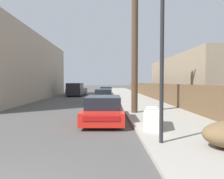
# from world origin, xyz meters

# --- Properties ---
(sidewalk_curb) EXTENTS (4.20, 63.00, 0.12)m
(sidewalk_curb) POSITION_xyz_m (5.30, 23.50, 0.06)
(sidewalk_curb) COLOR #9E998E
(sidewalk_curb) RESTS_ON ground
(discarded_fridge) EXTENTS (1.10, 1.81, 0.78)m
(discarded_fridge) POSITION_xyz_m (3.97, 5.50, 0.50)
(discarded_fridge) COLOR silver
(discarded_fridge) RESTS_ON sidewalk_curb
(parked_sports_car_red) EXTENTS (2.02, 4.52, 1.28)m
(parked_sports_car_red) POSITION_xyz_m (1.91, 7.36, 0.58)
(parked_sports_car_red) COLOR red
(parked_sports_car_red) RESTS_ON ground
(car_parked_mid) EXTENTS (2.02, 4.65, 1.25)m
(car_parked_mid) POSITION_xyz_m (1.80, 17.44, 0.59)
(car_parked_mid) COLOR black
(car_parked_mid) RESTS_ON ground
(car_parked_far) EXTENTS (1.81, 4.53, 1.31)m
(car_parked_far) POSITION_xyz_m (1.98, 23.82, 0.62)
(car_parked_far) COLOR silver
(car_parked_far) RESTS_ON ground
(pickup_truck) EXTENTS (2.30, 5.58, 1.79)m
(pickup_truck) POSITION_xyz_m (-2.11, 25.27, 0.89)
(pickup_truck) COLOR #232328
(pickup_truck) RESTS_ON ground
(utility_pole) EXTENTS (1.80, 0.38, 8.28)m
(utility_pole) POSITION_xyz_m (3.75, 9.45, 4.33)
(utility_pole) COLOR #4C3826
(utility_pole) RESTS_ON sidewalk_curb
(street_lamp) EXTENTS (0.26, 0.26, 5.15)m
(street_lamp) POSITION_xyz_m (3.73, 3.44, 3.08)
(street_lamp) COLOR #232326
(street_lamp) RESTS_ON sidewalk_curb
(wooden_fence) EXTENTS (0.08, 41.17, 1.68)m
(wooden_fence) POSITION_xyz_m (7.25, 19.87, 0.96)
(wooden_fence) COLOR brown
(wooden_fence) RESTS_ON sidewalk_curb
(building_left_block) EXTENTS (7.00, 21.43, 6.98)m
(building_left_block) POSITION_xyz_m (-8.52, 20.05, 3.49)
(building_left_block) COLOR tan
(building_left_block) RESTS_ON ground
(building_right_house) EXTENTS (6.00, 15.43, 4.52)m
(building_right_house) POSITION_xyz_m (11.55, 18.09, 2.26)
(building_right_house) COLOR gray
(building_right_house) RESTS_ON ground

